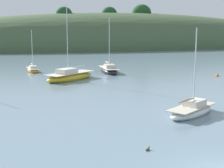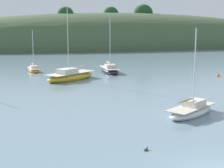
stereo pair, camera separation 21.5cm
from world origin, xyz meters
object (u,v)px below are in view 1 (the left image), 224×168
sailboat_blue_center (109,70)px  mooring_buoy_channel (217,75)px  sailboat_navy_dinghy (70,76)px  duck_trailing (148,149)px  sailboat_orange_cutter (192,110)px  sailboat_teal_outer (33,70)px

sailboat_blue_center → mooring_buoy_channel: size_ratio=15.88×
sailboat_navy_dinghy → sailboat_blue_center: bearing=38.0°
mooring_buoy_channel → duck_trailing: bearing=-130.7°
sailboat_navy_dinghy → sailboat_orange_cutter: bearing=-72.8°
sailboat_orange_cutter → sailboat_navy_dinghy: (-6.42, 20.75, 0.11)m
sailboat_blue_center → mooring_buoy_channel: (13.82, -8.30, -0.28)m
sailboat_blue_center → duck_trailing: (-7.08, -32.58, -0.35)m
duck_trailing → sailboat_teal_outer: bearing=96.4°
duck_trailing → sailboat_navy_dinghy: bearing=89.8°
mooring_buoy_channel → sailboat_navy_dinghy: bearing=172.3°
sailboat_blue_center → sailboat_orange_cutter: size_ratio=1.20×
sailboat_orange_cutter → mooring_buoy_channel: 23.00m
sailboat_blue_center → sailboat_teal_outer: bearing=158.4°
sailboat_blue_center → sailboat_orange_cutter: 26.23m
sailboat_blue_center → sailboat_orange_cutter: sailboat_blue_center is taller
sailboat_orange_cutter → sailboat_teal_outer: sailboat_orange_cutter is taller
sailboat_blue_center → sailboat_navy_dinghy: 8.89m
sailboat_orange_cutter → sailboat_teal_outer: 32.49m
sailboat_blue_center → duck_trailing: bearing=-102.3°
sailboat_orange_cutter → mooring_buoy_channel: size_ratio=13.25×
sailboat_navy_dinghy → duck_trailing: bearing=-90.2°
mooring_buoy_channel → sailboat_teal_outer: bearing=153.0°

